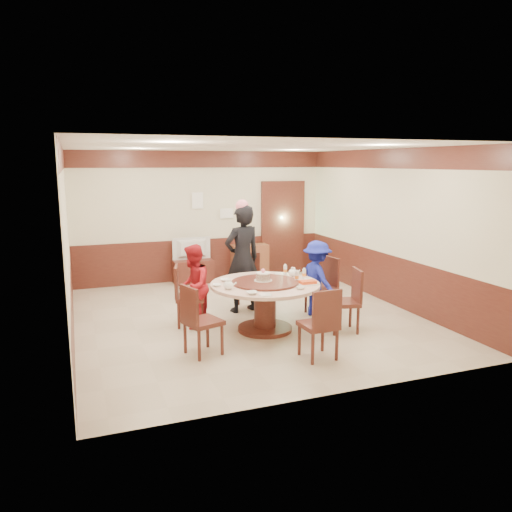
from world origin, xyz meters
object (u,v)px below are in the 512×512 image
object	(u,v)px
person_standing	(242,259)
side_cabinet	(250,261)
tv_stand	(193,271)
person_blue	(317,279)
birthday_cake	(263,277)
person_red	(193,286)
shrimp_platter	(308,283)
banquet_table	(265,297)
television	(192,249)
thermos	(250,236)

from	to	relation	value
person_standing	side_cabinet	world-z (taller)	person_standing
tv_stand	side_cabinet	bearing A→B (deg)	1.31
person_blue	tv_stand	world-z (taller)	person_blue
person_blue	birthday_cake	distance (m)	1.17
person_red	shrimp_platter	xyz separation A→B (m)	(1.56, -0.86, 0.12)
banquet_table	side_cabinet	distance (m)	3.63
person_red	birthday_cake	xyz separation A→B (m)	(0.97, -0.50, 0.19)
person_standing	shrimp_platter	xyz separation A→B (m)	(0.56, -1.41, -0.15)
person_red	side_cabinet	xyz separation A→B (m)	(1.98, 2.94, -0.28)
person_blue	shrimp_platter	bearing A→B (deg)	133.25
person_standing	shrimp_platter	bearing A→B (deg)	99.24
person_standing	tv_stand	distance (m)	2.48
person_standing	side_cabinet	xyz separation A→B (m)	(0.98, 2.39, -0.55)
person_standing	side_cabinet	distance (m)	2.64
person_standing	television	world-z (taller)	person_standing
side_cabinet	television	bearing A→B (deg)	-178.69
banquet_table	tv_stand	bearing A→B (deg)	95.35
person_standing	birthday_cake	world-z (taller)	person_standing
shrimp_platter	thermos	bearing A→B (deg)	83.61
side_cabinet	thermos	bearing A→B (deg)	0.00
shrimp_platter	side_cabinet	bearing A→B (deg)	83.70
shrimp_platter	birthday_cake	bearing A→B (deg)	148.78
birthday_cake	person_red	bearing A→B (deg)	152.76
person_red	person_blue	xyz separation A→B (m)	(2.08, -0.15, -0.02)
person_red	tv_stand	xyz separation A→B (m)	(0.67, 2.91, -0.41)
person_red	birthday_cake	world-z (taller)	person_red
person_standing	banquet_table	bearing A→B (deg)	77.10
banquet_table	thermos	size ratio (longest dim) A/B	4.40
television	thermos	xyz separation A→B (m)	(1.32, 0.03, 0.20)
banquet_table	birthday_cake	world-z (taller)	birthday_cake
side_cabinet	thermos	distance (m)	0.57
birthday_cake	shrimp_platter	bearing A→B (deg)	-31.22
television	side_cabinet	world-z (taller)	television
person_standing	person_blue	size ratio (longest dim) A/B	1.44
thermos	side_cabinet	bearing A→B (deg)	180.00
banquet_table	television	distance (m)	3.48
banquet_table	person_standing	xyz separation A→B (m)	(0.01, 1.10, 0.39)
person_standing	birthday_cake	size ratio (longest dim) A/B	6.75
person_blue	person_red	bearing A→B (deg)	75.44
birthday_cake	television	world-z (taller)	television
shrimp_platter	person_red	bearing A→B (deg)	151.23
shrimp_platter	thermos	world-z (taller)	thermos
thermos	banquet_table	bearing A→B (deg)	-105.90
person_blue	television	bearing A→B (deg)	14.31
birthday_cake	thermos	size ratio (longest dim) A/B	0.72
person_blue	shrimp_platter	xyz separation A→B (m)	(-0.52, -0.70, 0.14)
banquet_table	side_cabinet	xyz separation A→B (m)	(0.99, 3.49, -0.16)
person_red	side_cabinet	size ratio (longest dim) A/B	1.64
shrimp_platter	thermos	size ratio (longest dim) A/B	0.79
banquet_table	tv_stand	world-z (taller)	banquet_table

